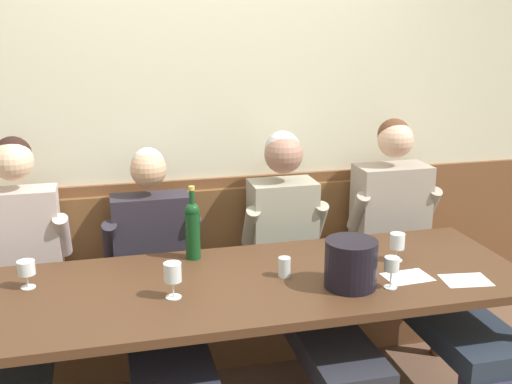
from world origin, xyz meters
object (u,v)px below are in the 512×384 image
Objects in this scene: wine_glass_mid_left at (397,243)px; wine_glass_near_bucket at (173,274)px; dining_table at (242,295)px; wine_glass_by_bottle at (26,269)px; wine_bottle_clear_water at (193,228)px; wall_bench at (215,306)px; person_right_seat at (300,265)px; person_center_left_seat at (160,295)px; water_tumbler_right at (284,267)px; person_center_right_seat at (16,298)px; person_left_seat at (417,253)px; ice_bucket at (351,264)px; wine_glass_right_end at (392,265)px.

wine_glass_near_bucket is (-1.11, -0.15, 0.01)m from wine_glass_mid_left.
dining_table is 0.96m from wine_glass_by_bottle.
wine_bottle_clear_water is 0.45m from wine_glass_near_bucket.
person_right_seat is (0.40, -0.36, 0.36)m from wall_bench.
water_tumbler_right is (0.55, -0.30, 0.22)m from person_center_left_seat.
wine_glass_by_bottle is (-1.33, -0.21, 0.20)m from person_right_seat.
person_left_seat is at bearing 0.82° from person_center_right_seat.
person_right_seat is 0.59m from ice_bucket.
person_left_seat is at bearing -18.52° from wall_bench.
person_center_left_seat is at bearing 93.79° from wine_glass_near_bucket.
wall_bench reaches higher than wine_glass_mid_left.
wall_bench is 0.92m from water_tumbler_right.
wine_glass_near_bucket is (-0.77, 0.08, 0.00)m from ice_bucket.
dining_table is 7.15× the size of wine_bottle_clear_water.
person_center_left_seat is at bearing -2.69° from person_center_right_seat.
wine_bottle_clear_water reaches higher than wine_glass_near_bucket.
water_tumbler_right is (0.20, -0.73, 0.52)m from wall_bench.
wall_bench is 7.97× the size of wine_bottle_clear_water.
wine_glass_right_end is at bearing -29.01° from person_center_left_seat.
wine_glass_right_end is 1.14× the size of wine_glass_by_bottle.
person_right_seat is (0.75, 0.06, 0.06)m from person_center_left_seat.
person_left_seat is 3.64× the size of wine_bottle_clear_water.
wine_glass_right_end is at bearing -127.32° from person_left_seat.
ice_bucket is 0.80m from wine_bottle_clear_water.
ice_bucket is (0.05, -0.54, 0.22)m from person_right_seat.
dining_table is 18.46× the size of wine_glass_right_end.
person_center_left_seat is (0.67, -0.03, -0.05)m from person_center_right_seat.
wine_glass_mid_left is (1.80, -0.28, 0.22)m from person_center_right_seat.
water_tumbler_right is at bearing -157.27° from person_left_seat.
person_left_seat is 8.54× the size of wine_glass_near_bucket.
dining_table is 11.44× the size of ice_bucket.
wine_glass_by_bottle is (-0.61, 0.25, -0.02)m from wine_glass_near_bucket.
wine_glass_mid_left reaches higher than water_tumbler_right.
person_right_seat reaches higher than person_center_left_seat.
wall_bench reaches higher than dining_table.
person_right_seat reaches higher than dining_table.
water_tumbler_right is at bearing -174.94° from wine_glass_mid_left.
wine_bottle_clear_water is (-0.17, 0.33, 0.23)m from dining_table.
ice_bucket is 0.63× the size of wine_bottle_clear_water.
wall_bench is 18.68× the size of wine_glass_near_bucket.
wine_glass_near_bucket is 1.71× the size of water_tumbler_right.
person_right_seat reaches higher than water_tumbler_right.
water_tumbler_right is at bearing -41.00° from wine_bottle_clear_water.
wine_glass_near_bucket reaches higher than wine_glass_mid_left.
person_left_seat reaches higher than dining_table.
wine_glass_right_end is (0.22, -0.60, 0.22)m from person_right_seat.
wine_bottle_clear_water is 0.78m from wine_glass_by_bottle.
dining_table is 1.99× the size of person_center_left_seat.
wine_glass_by_bottle reaches higher than water_tumbler_right.
person_center_left_seat is 3.59× the size of wine_bottle_clear_water.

